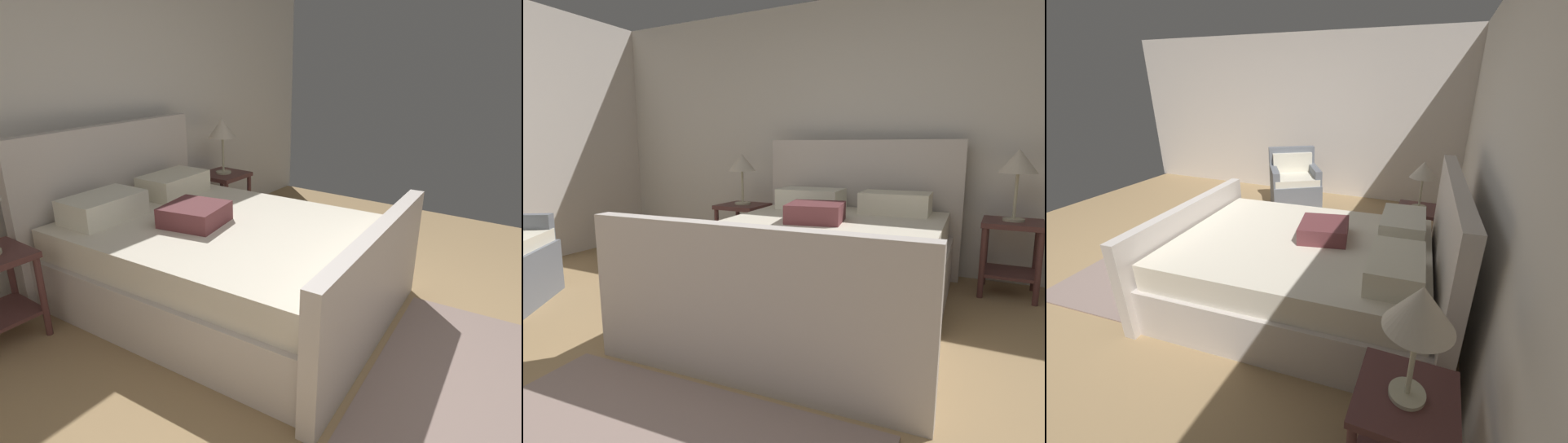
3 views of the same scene
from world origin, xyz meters
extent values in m
cube|color=#A48459|center=(0.00, 0.00, -0.01)|extent=(6.12, 5.81, 0.02)
cube|color=silver|center=(0.00, 2.96, 1.28)|extent=(6.24, 0.12, 2.57)
cube|color=beige|center=(0.03, 1.58, 0.20)|extent=(1.79, 2.24, 0.40)
cube|color=beige|center=(-0.03, 2.70, 0.62)|extent=(1.79, 0.20, 1.24)
cube|color=beige|center=(0.10, 0.46, 0.41)|extent=(1.79, 0.20, 0.82)
cube|color=silver|center=(0.03, 1.58, 0.51)|extent=(1.71, 2.18, 0.22)
cube|color=silver|center=(-0.39, 2.35, 0.71)|extent=(0.58, 0.39, 0.18)
cube|color=silver|center=(0.36, 2.39, 0.71)|extent=(0.58, 0.39, 0.18)
cube|color=brown|center=(-0.08, 1.73, 0.69)|extent=(0.47, 0.47, 0.14)
cube|color=#532E2C|center=(1.24, 2.58, 0.58)|extent=(0.44, 0.44, 0.04)
cube|color=#532E2C|center=(1.24, 2.58, 0.18)|extent=(0.40, 0.40, 0.02)
cylinder|color=#532E2C|center=(1.05, 2.39, 0.28)|extent=(0.04, 0.04, 0.56)
cylinder|color=#532E2C|center=(1.43, 2.39, 0.28)|extent=(0.04, 0.04, 0.56)
cylinder|color=#532E2C|center=(1.05, 2.77, 0.28)|extent=(0.04, 0.04, 0.56)
cylinder|color=#532E2C|center=(1.43, 2.77, 0.28)|extent=(0.04, 0.04, 0.56)
cylinder|color=#B7B293|center=(1.24, 2.58, 0.61)|extent=(0.16, 0.16, 0.02)
cylinder|color=#B7B293|center=(1.24, 2.58, 0.80)|extent=(0.02, 0.02, 0.35)
cone|color=beige|center=(1.24, 2.58, 1.07)|extent=(0.28, 0.28, 0.19)
cube|color=#532E2C|center=(-1.18, 2.43, 0.18)|extent=(0.40, 0.40, 0.02)
cylinder|color=#532E2C|center=(-0.99, 2.24, 0.28)|extent=(0.04, 0.04, 0.56)
cylinder|color=#532E2C|center=(-0.99, 2.62, 0.28)|extent=(0.04, 0.04, 0.56)
cube|color=gray|center=(0.03, -0.23, 0.01)|extent=(1.83, 1.27, 0.01)
camera|label=1|loc=(-2.26, -0.37, 1.73)|focal=30.78mm
camera|label=2|loc=(1.18, -1.22, 1.18)|focal=29.80mm
camera|label=3|loc=(2.36, 2.55, 1.87)|focal=22.85mm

